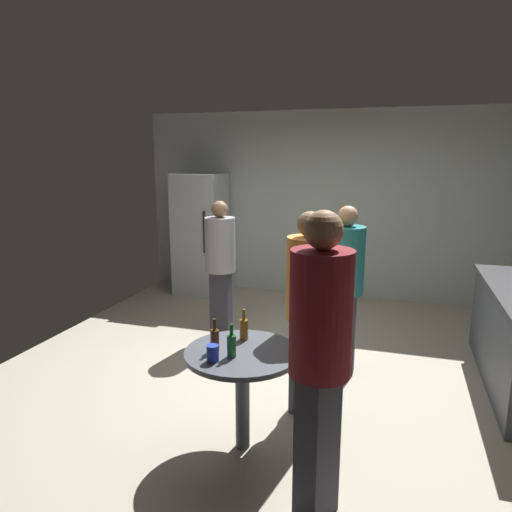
% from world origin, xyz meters
% --- Properties ---
extents(ground_plane, '(5.20, 5.20, 0.10)m').
position_xyz_m(ground_plane, '(0.00, 0.00, -0.05)').
color(ground_plane, '#B2A893').
extents(wall_back, '(5.32, 0.06, 2.70)m').
position_xyz_m(wall_back, '(0.00, 2.63, 1.35)').
color(wall_back, beige).
rests_on(wall_back, ground_plane).
extents(refrigerator, '(0.70, 0.68, 1.80)m').
position_xyz_m(refrigerator, '(-1.71, 2.20, 0.90)').
color(refrigerator, silver).
rests_on(refrigerator, ground_plane).
extents(foreground_table, '(0.80, 0.80, 0.73)m').
position_xyz_m(foreground_table, '(0.17, -1.36, 0.63)').
color(foreground_table, '#4C515B').
rests_on(foreground_table, ground_plane).
extents(beer_bottle_amber, '(0.06, 0.06, 0.23)m').
position_xyz_m(beer_bottle_amber, '(0.11, -1.16, 0.82)').
color(beer_bottle_amber, '#8C5919').
rests_on(beer_bottle_amber, foreground_table).
extents(beer_bottle_brown, '(0.06, 0.06, 0.23)m').
position_xyz_m(beer_bottle_brown, '(-0.01, -1.41, 0.82)').
color(beer_bottle_brown, '#593314').
rests_on(beer_bottle_brown, foreground_table).
extents(beer_bottle_green, '(0.06, 0.06, 0.23)m').
position_xyz_m(beer_bottle_green, '(0.13, -1.47, 0.82)').
color(beer_bottle_green, '#26662D').
rests_on(beer_bottle_green, foreground_table).
extents(plastic_cup_blue, '(0.08, 0.08, 0.11)m').
position_xyz_m(plastic_cup_blue, '(0.04, -1.57, 0.79)').
color(plastic_cup_blue, blue).
rests_on(plastic_cup_blue, foreground_table).
extents(person_in_gray_shirt, '(0.35, 0.35, 1.57)m').
position_xyz_m(person_in_gray_shirt, '(-0.75, 0.58, 0.91)').
color(person_in_gray_shirt, '#2D2D38').
rests_on(person_in_gray_shirt, ground_plane).
extents(person_in_orange_shirt, '(0.45, 0.45, 1.65)m').
position_xyz_m(person_in_orange_shirt, '(0.51, -0.80, 0.96)').
color(person_in_orange_shirt, '#2D2D38').
rests_on(person_in_orange_shirt, ground_plane).
extents(person_in_teal_shirt, '(0.34, 0.34, 1.61)m').
position_xyz_m(person_in_teal_shirt, '(0.70, 0.05, 0.94)').
color(person_in_teal_shirt, '#2D2D38').
rests_on(person_in_teal_shirt, ground_plane).
extents(person_in_maroon_shirt, '(0.46, 0.46, 1.78)m').
position_xyz_m(person_in_maroon_shirt, '(0.78, -1.83, 1.05)').
color(person_in_maroon_shirt, '#2D2D38').
rests_on(person_in_maroon_shirt, ground_plane).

